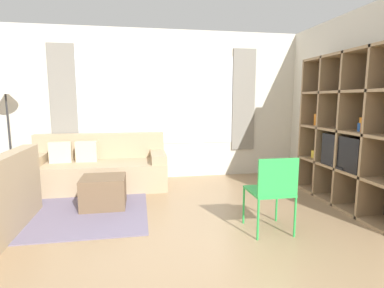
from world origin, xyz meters
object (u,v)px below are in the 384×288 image
(ottoman, at_px, (104,192))
(folding_chair, at_px, (272,188))
(couch_main, at_px, (99,169))
(floor_lamp, at_px, (5,93))
(shelving_unit, at_px, (352,132))

(ottoman, height_order, folding_chair, folding_chair)
(couch_main, height_order, folding_chair, couch_main)
(couch_main, bearing_deg, floor_lamp, 172.79)
(ottoman, height_order, floor_lamp, floor_lamp)
(couch_main, bearing_deg, ottoman, -79.66)
(shelving_unit, xyz_separation_m, floor_lamp, (-4.90, 1.66, 0.53))
(folding_chair, bearing_deg, couch_main, -45.75)
(ottoman, xyz_separation_m, folding_chair, (1.90, -1.16, 0.30))
(couch_main, relative_size, floor_lamp, 1.20)
(shelving_unit, distance_m, folding_chair, 1.64)
(couch_main, height_order, floor_lamp, floor_lamp)
(shelving_unit, relative_size, couch_main, 0.96)
(couch_main, bearing_deg, shelving_unit, -22.99)
(couch_main, height_order, ottoman, couch_main)
(couch_main, xyz_separation_m, ottoman, (0.18, -0.98, -0.10))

